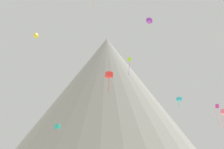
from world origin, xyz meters
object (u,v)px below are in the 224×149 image
Objects in this scene: kite_lime_high at (129,60)px; kite_violet_high at (149,21)px; rock_massif at (107,95)px; kite_cyan_mid at (179,99)px; kite_rainbow_low at (223,112)px; kite_red_mid at (109,75)px; kite_teal_low at (57,126)px; kite_yellow_high at (36,35)px; kite_magenta_low at (217,110)px.

kite_violet_high is (6.32, 0.71, 12.45)m from kite_lime_high.
rock_massif reaches higher than kite_cyan_mid.
kite_rainbow_low is 1.10× the size of kite_violet_high.
kite_teal_low is (-8.72, -10.11, -12.00)m from kite_red_mid.
rock_massif is 26.93× the size of kite_cyan_mid.
kite_violet_high is (32.98, 3.20, 5.62)m from kite_yellow_high.
kite_cyan_mid is at bearing -28.92° from kite_yellow_high.
kite_magenta_low is (33.35, 15.05, 4.70)m from kite_teal_low.
kite_cyan_mid is (28.80, 34.01, 10.50)m from kite_teal_low.
kite_cyan_mid is at bearing -178.62° from kite_magenta_low.
kite_lime_high is 3.36× the size of kite_yellow_high.
kite_teal_low is 48.13m from kite_violet_high.
kite_yellow_high reaches higher than kite_rainbow_low.
kite_yellow_high is at bearing 175.68° from kite_rainbow_low.
kite_red_mid is 30.66m from kite_yellow_high.
kite_rainbow_low is (18.84, -18.35, -17.42)m from kite_lime_high.
kite_red_mid is 17.95m from kite_teal_low.
kite_yellow_high is at bearing -122.33° from kite_violet_high.
kite_violet_high reaches higher than kite_teal_low.
kite_rainbow_low is (23.87, -0.95, -8.43)m from kite_red_mid.
kite_magenta_low is at bearing -139.70° from kite_teal_low.
kite_yellow_high reaches higher than kite_red_mid.
kite_yellow_high is 0.42× the size of kite_violet_high.
kite_lime_high is at bearing 3.64° from kite_cyan_mid.
kite_teal_low is (-13.75, -27.50, -20.99)m from kite_lime_high.
kite_cyan_mid is 0.61× the size of kite_magenta_low.
kite_yellow_high is at bearing -7.56° from kite_cyan_mid.
rock_massif is at bearing 129.36° from kite_rainbow_low.
kite_yellow_high is at bearing -30.18° from kite_lime_high.
kite_violet_high is (14.65, -40.67, 15.00)m from rock_massif.
kite_yellow_high is at bearing 25.78° from kite_red_mid.
kite_magenta_low is 1.39× the size of kite_violet_high.
kite_violet_high is at bearing -109.42° from kite_teal_low.
kite_cyan_mid is at bearing -56.16° from rock_massif.
kite_cyan_mid is at bearing -114.26° from kite_teal_low.
kite_lime_high is 19.46m from kite_cyan_mid.
kite_rainbow_low is 4.26× the size of kite_teal_low.
kite_violet_high is (-13.28, 13.16, 28.73)m from kite_magenta_low.
kite_red_mid is at bearing 38.37° from kite_lime_high.
kite_lime_high is 13.98m from kite_violet_high.
rock_massif reaches higher than kite_yellow_high.
kite_teal_low is (-32.60, -9.16, -3.57)m from kite_rainbow_low.
rock_massif reaches higher than kite_violet_high.
kite_red_mid is at bearing 30.24° from kite_cyan_mid.
rock_massif is at bearing 26.24° from kite_yellow_high.
kite_red_mid reaches higher than kite_rainbow_low.
kite_teal_low is at bearing 109.57° from kite_red_mid.
kite_teal_low is at bearing -77.83° from kite_magenta_low.
rock_massif is 48.46m from kite_yellow_high.
kite_teal_low is (12.91, -25.02, -27.82)m from kite_yellow_high.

